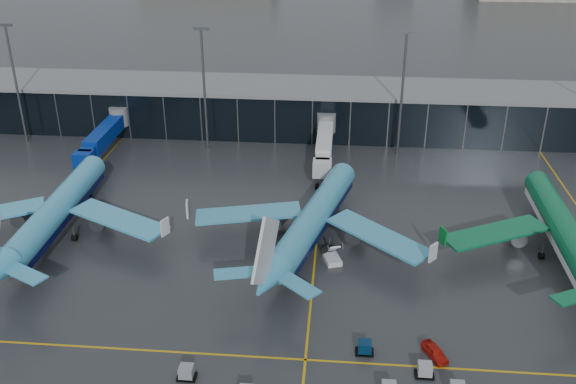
# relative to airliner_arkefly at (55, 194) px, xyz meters

# --- Properties ---
(ground) EXTENTS (600.00, 600.00, 0.00)m
(ground) POSITION_rel_airliner_arkefly_xyz_m (31.35, -11.96, -6.96)
(ground) COLOR #282B2D
(ground) RESTS_ON ground
(terminal_pier) EXTENTS (142.00, 17.00, 10.70)m
(terminal_pier) POSITION_rel_airliner_arkefly_xyz_m (31.35, 50.04, -1.54)
(terminal_pier) COLOR black
(terminal_pier) RESTS_ON ground
(jet_bridges) EXTENTS (94.00, 27.50, 7.20)m
(jet_bridges) POSITION_rel_airliner_arkefly_xyz_m (-3.65, 31.02, -2.41)
(jet_bridges) COLOR #595B60
(jet_bridges) RESTS_ON ground
(flood_masts) EXTENTS (203.00, 0.50, 25.50)m
(flood_masts) POSITION_rel_airliner_arkefly_xyz_m (36.35, 38.04, 6.85)
(flood_masts) COLOR #595B60
(flood_masts) RESTS_ON ground
(taxi_lines) EXTENTS (220.00, 120.00, 0.02)m
(taxi_lines) POSITION_rel_airliner_arkefly_xyz_m (41.35, -1.35, -6.95)
(taxi_lines) COLOR gold
(taxi_lines) RESTS_ON ground
(airliner_arkefly) EXTENTS (40.19, 45.67, 13.93)m
(airliner_arkefly) POSITION_rel_airliner_arkefly_xyz_m (0.00, 0.00, 0.00)
(airliner_arkefly) COLOR #43AFDE
(airliner_arkefly) RESTS_ON ground
(airliner_klm_near) EXTENTS (50.14, 54.08, 13.95)m
(airliner_klm_near) POSITION_rel_airliner_arkefly_xyz_m (40.97, 1.05, 0.01)
(airliner_klm_near) COLOR #3C9EC7
(airliner_klm_near) RESTS_ON ground
(airliner_aer_lingus) EXTENTS (39.40, 44.71, 13.58)m
(airliner_aer_lingus) POSITION_rel_airliner_arkefly_xyz_m (78.45, 0.91, -0.18)
(airliner_aer_lingus) COLOR #0C6A3E
(airliner_aer_lingus) RESTS_ON ground
(mobile_airstair) EXTENTS (3.11, 3.74, 3.45)m
(mobile_airstair) POSITION_rel_airliner_arkefly_xyz_m (43.97, -4.91, -6.19)
(mobile_airstair) COLOR white
(mobile_airstair) RESTS_ON ground
(service_van_red) EXTENTS (3.37, 4.55, 1.44)m
(service_van_red) POSITION_rel_airliner_arkefly_xyz_m (56.78, -25.01, -6.24)
(service_van_red) COLOR #B6170E
(service_van_red) RESTS_ON ground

